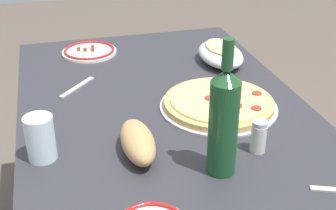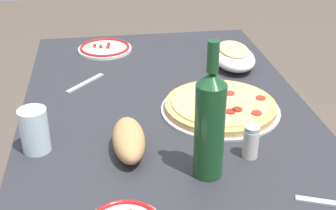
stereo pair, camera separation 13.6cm
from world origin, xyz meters
name	(u,v)px [view 2 (the right image)]	position (x,y,z in m)	size (l,w,h in m)	color
dining_table	(168,144)	(0.00, 0.00, 0.60)	(1.42, 0.87, 0.70)	#2D2D33
pepperoni_pizza	(221,106)	(0.00, 0.16, 0.72)	(0.36, 0.36, 0.03)	#B7B7BC
baked_pasta_dish	(233,55)	(-0.32, 0.29, 0.74)	(0.24, 0.15, 0.08)	white
wine_bottle	(210,123)	(0.30, 0.05, 0.84)	(0.07, 0.07, 0.34)	#194723
water_glass	(35,130)	(0.14, -0.36, 0.76)	(0.07, 0.07, 0.12)	silver
side_plate_near	(105,48)	(-0.55, -0.17, 0.71)	(0.21, 0.21, 0.02)	white
bread_loaf	(129,140)	(0.18, -0.13, 0.74)	(0.20, 0.08, 0.07)	tan
spice_shaker	(251,142)	(0.25, 0.17, 0.75)	(0.04, 0.04, 0.09)	silver
fork_left	(335,204)	(0.46, 0.30, 0.70)	(0.17, 0.02, 0.01)	#B7B7BC
fork_right	(85,83)	(-0.25, -0.24, 0.70)	(0.17, 0.02, 0.01)	#B7B7BC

